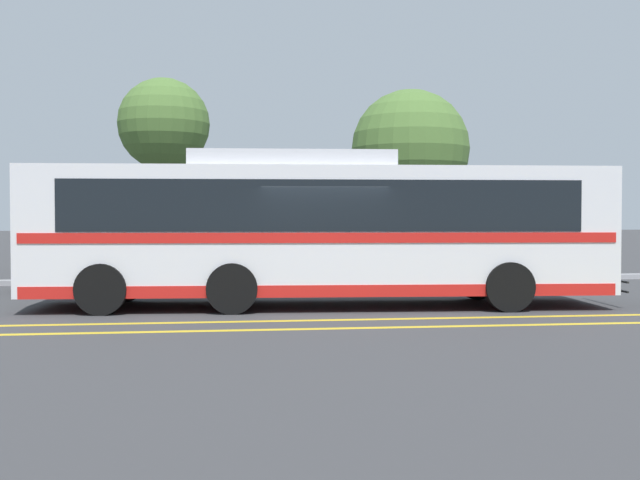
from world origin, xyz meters
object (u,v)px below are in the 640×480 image
transit_bus (319,228)px  tree_1 (164,125)px  parked_car_1 (118,263)px  tree_0 (410,149)px

transit_bus → tree_1: (-3.89, 8.43, 3.16)m
parked_car_1 → tree_0: bearing=120.9°
transit_bus → parked_car_1: (-4.77, 4.24, -0.96)m
tree_0 → tree_1: size_ratio=1.02×
transit_bus → tree_1: bearing=-151.7°
transit_bus → tree_0: (4.53, 10.14, 2.67)m
transit_bus → tree_0: bearing=159.5°
transit_bus → tree_1: size_ratio=1.97×
parked_car_1 → tree_0: size_ratio=0.75×
transit_bus → tree_0: size_ratio=1.93×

